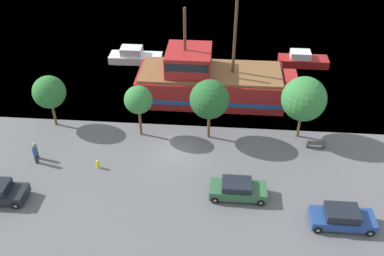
{
  "coord_description": "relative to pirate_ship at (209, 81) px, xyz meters",
  "views": [
    {
      "loc": [
        3.68,
        -28.1,
        23.02
      ],
      "look_at": [
        1.27,
        2.0,
        1.2
      ],
      "focal_mm": 40.0,
      "sensor_mm": 36.0,
      "label": 1
    }
  ],
  "objects": [
    {
      "name": "ground_plane",
      "position": [
        -2.38,
        -9.09,
        -1.93
      ],
      "size": [
        160.0,
        160.0,
        0.0
      ],
      "primitive_type": "plane",
      "color": "#5B5B5E"
    },
    {
      "name": "pedestrian_walking_far",
      "position": [
        -13.61,
        -11.34,
        -1.02
      ],
      "size": [
        0.32,
        0.32,
        1.78
      ],
      "color": "#232838",
      "rests_on": "ground_plane"
    },
    {
      "name": "tree_row_west",
      "position": [
        8.27,
        -5.9,
        1.98
      ],
      "size": [
        3.82,
        3.82,
        5.82
      ],
      "color": "brown",
      "rests_on": "ground_plane"
    },
    {
      "name": "pirate_ship",
      "position": [
        0.0,
        0.0,
        0.0
      ],
      "size": [
        15.63,
        5.72,
        10.46
      ],
      "color": "#A31E1E",
      "rests_on": "water_surface"
    },
    {
      "name": "tree_row_mideast",
      "position": [
        -5.74,
        -6.73,
        1.69
      ],
      "size": [
        2.45,
        2.45,
        4.87
      ],
      "color": "brown",
      "rests_on": "ground_plane"
    },
    {
      "name": "moored_boat_outer",
      "position": [
        10.42,
        8.0,
        -1.28
      ],
      "size": [
        5.58,
        2.09,
        1.7
      ],
      "color": "maroon",
      "rests_on": "water_surface"
    },
    {
      "name": "parked_car_curb_rear",
      "position": [
        2.85,
        -13.91,
        -1.22
      ],
      "size": [
        4.21,
        1.85,
        1.43
      ],
      "color": "#2D5B38",
      "rests_on": "ground_plane"
    },
    {
      "name": "tree_row_east",
      "position": [
        -13.88,
        -5.87,
        1.57
      ],
      "size": [
        2.93,
        2.93,
        4.97
      ],
      "color": "brown",
      "rests_on": "ground_plane"
    },
    {
      "name": "pedestrian_walking_near",
      "position": [
        -13.79,
        -10.76,
        -1.11
      ],
      "size": [
        0.32,
        0.32,
        1.61
      ],
      "color": "#232838",
      "rests_on": "ground_plane"
    },
    {
      "name": "fire_hydrant",
      "position": [
        -8.41,
        -11.54,
        -1.52
      ],
      "size": [
        0.42,
        0.25,
        0.76
      ],
      "color": "yellow",
      "rests_on": "ground_plane"
    },
    {
      "name": "parked_car_curb_front",
      "position": [
        10.02,
        -16.17,
        -1.19
      ],
      "size": [
        4.37,
        1.88,
        1.51
      ],
      "color": "navy",
      "rests_on": "ground_plane"
    },
    {
      "name": "tree_row_midwest",
      "position": [
        0.32,
        -6.65,
        2.0
      ],
      "size": [
        3.36,
        3.36,
        5.62
      ],
      "color": "brown",
      "rests_on": "ground_plane"
    },
    {
      "name": "bench_promenade_east",
      "position": [
        9.61,
        -7.5,
        -1.5
      ],
      "size": [
        1.54,
        0.45,
        0.85
      ],
      "color": "#4C4742",
      "rests_on": "ground_plane"
    },
    {
      "name": "moored_boat_dockside",
      "position": [
        -8.95,
        7.34,
        -1.26
      ],
      "size": [
        6.06,
        2.19,
        1.79
      ],
      "color": "silver",
      "rests_on": "water_surface"
    }
  ]
}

